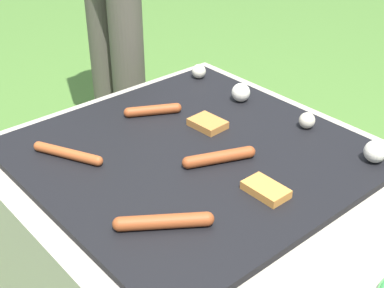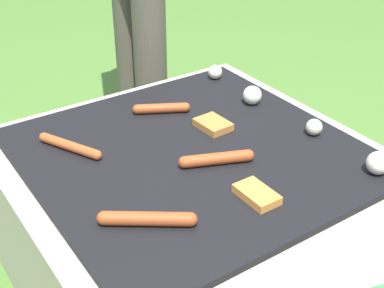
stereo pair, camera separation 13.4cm
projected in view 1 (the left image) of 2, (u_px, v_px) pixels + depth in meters
The scene contains 9 objects.
ground_plane at pixel (192, 280), 1.59m from camera, with size 14.00×14.00×0.00m, color #47702D.
grill at pixel (192, 221), 1.47m from camera, with size 0.90×0.90×0.45m.
sausage_back_center at pixel (219, 157), 1.30m from camera, with size 0.09×0.18×0.03m.
sausage_front_left at pixel (68, 153), 1.32m from camera, with size 0.18×0.10×0.03m.
sausage_mid_right at pixel (153, 110), 1.52m from camera, with size 0.09×0.15×0.03m.
sausage_front_center at pixel (164, 221), 1.09m from camera, with size 0.13×0.18×0.03m.
bread_slice_right at pixel (208, 123), 1.46m from camera, with size 0.10×0.08×0.02m.
bread_slice_center at pixel (266, 190), 1.19m from camera, with size 0.10×0.06×0.02m.
mushroom_row at pixel (281, 109), 1.49m from camera, with size 0.71×0.07×0.06m.
Camera 1 is at (0.87, -0.75, 1.16)m, focal length 50.00 mm.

